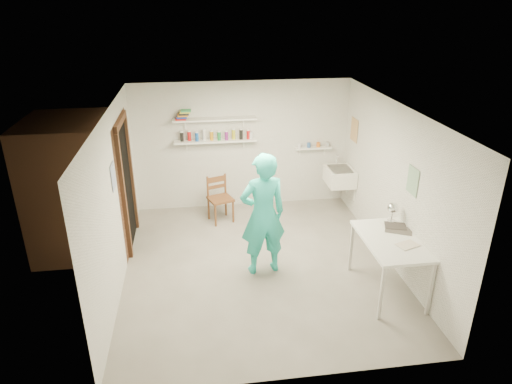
{
  "coord_description": "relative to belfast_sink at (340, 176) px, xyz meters",
  "views": [
    {
      "loc": [
        -0.88,
        -5.86,
        3.8
      ],
      "look_at": [
        0.0,
        0.4,
        1.05
      ],
      "focal_mm": 32.0,
      "sensor_mm": 36.0,
      "label": 1
    }
  ],
  "objects": [
    {
      "name": "door_jamb_far",
      "position": [
        -3.72,
        -0.15,
        0.3
      ],
      "size": [
        0.06,
        0.1,
        2.0
      ],
      "primitive_type": "cube",
      "color": "brown",
      "rests_on": "ground"
    },
    {
      "name": "poster_left",
      "position": [
        -3.74,
        -1.65,
        0.85
      ],
      "size": [
        0.01,
        0.28,
        0.36
      ],
      "primitive_type": "cube",
      "color": "#334C7F",
      "rests_on": "wall_left"
    },
    {
      "name": "wall_clock",
      "position": [
        -1.69,
        -1.61,
        0.53
      ],
      "size": [
        0.33,
        0.09,
        0.33
      ],
      "primitive_type": "cylinder",
      "rotation": [
        1.57,
        0.0,
        0.16
      ],
      "color": "#EDEEA2",
      "rests_on": "man"
    },
    {
      "name": "wall_right",
      "position": [
        0.26,
        -1.7,
        0.5
      ],
      "size": [
        0.02,
        4.5,
        2.4
      ],
      "primitive_type": "cube",
      "color": "silver",
      "rests_on": "ground"
    },
    {
      "name": "poster_right_b",
      "position": [
        0.24,
        -2.25,
        0.8
      ],
      "size": [
        0.01,
        0.3,
        0.38
      ],
      "primitive_type": "cube",
      "color": "#3F724C",
      "rests_on": "wall_right"
    },
    {
      "name": "wooden_chair",
      "position": [
        -2.23,
        -0.11,
        -0.27
      ],
      "size": [
        0.51,
        0.49,
        0.86
      ],
      "primitive_type": "cube",
      "rotation": [
        0.0,
        0.0,
        0.34
      ],
      "color": "brown",
      "rests_on": "ground"
    },
    {
      "name": "work_table",
      "position": [
        -0.11,
        -2.57,
        -0.29
      ],
      "size": [
        0.73,
        1.22,
        0.81
      ],
      "primitive_type": "cube",
      "color": "white",
      "rests_on": "ground"
    },
    {
      "name": "wall_left",
      "position": [
        -3.76,
        -1.7,
        0.5
      ],
      "size": [
        0.02,
        4.5,
        2.4
      ],
      "primitive_type": "cube",
      "color": "silver",
      "rests_on": "ground"
    },
    {
      "name": "shelf_lower",
      "position": [
        -2.25,
        0.43,
        0.65
      ],
      "size": [
        1.5,
        0.22,
        0.03
      ],
      "primitive_type": "cube",
      "color": "white",
      "rests_on": "wall_back"
    },
    {
      "name": "spray_cans",
      "position": [
        -2.25,
        0.43,
        0.75
      ],
      "size": [
        1.32,
        0.06,
        0.17
      ],
      "color": "black",
      "rests_on": "shelf_lower"
    },
    {
      "name": "ceiling",
      "position": [
        -1.75,
        -1.7,
        1.71
      ],
      "size": [
        4.0,
        4.5,
        0.02
      ],
      "primitive_type": "cube",
      "color": "silver",
      "rests_on": "wall_back"
    },
    {
      "name": "door_jamb_near",
      "position": [
        -3.72,
        -1.15,
        0.3
      ],
      "size": [
        0.06,
        0.1,
        2.0
      ],
      "primitive_type": "cube",
      "color": "brown",
      "rests_on": "ground"
    },
    {
      "name": "man",
      "position": [
        -1.72,
        -1.82,
        0.22
      ],
      "size": [
        0.73,
        0.54,
        1.84
      ],
      "primitive_type": "imported",
      "rotation": [
        0.0,
        0.0,
        3.3
      ],
      "color": "#27C3B2",
      "rests_on": "ground"
    },
    {
      "name": "book_stack",
      "position": [
        -2.8,
        0.43,
        1.15
      ],
      "size": [
        0.28,
        0.14,
        0.17
      ],
      "color": "red",
      "rests_on": "shelf_upper"
    },
    {
      "name": "floor",
      "position": [
        -1.75,
        -1.7,
        -0.71
      ],
      "size": [
        4.0,
        4.5,
        0.02
      ],
      "primitive_type": "cube",
      "color": "slate",
      "rests_on": "ground"
    },
    {
      "name": "wall_back",
      "position": [
        -1.75,
        0.56,
        0.5
      ],
      "size": [
        4.0,
        0.02,
        2.4
      ],
      "primitive_type": "cube",
      "color": "silver",
      "rests_on": "ground"
    },
    {
      "name": "doorway_recess",
      "position": [
        -3.74,
        -0.65,
        0.3
      ],
      "size": [
        0.02,
        0.9,
        2.0
      ],
      "primitive_type": "cube",
      "color": "black",
      "rests_on": "wall_left"
    },
    {
      "name": "door_lintel",
      "position": [
        -3.72,
        -0.65,
        1.35
      ],
      "size": [
        0.06,
        1.05,
        0.1
      ],
      "primitive_type": "cube",
      "color": "brown",
      "rests_on": "wall_left"
    },
    {
      "name": "shelf_upper",
      "position": [
        -2.25,
        0.43,
        1.05
      ],
      "size": [
        1.5,
        0.22,
        0.03
      ],
      "primitive_type": "cube",
      "color": "white",
      "rests_on": "wall_back"
    },
    {
      "name": "belfast_sink",
      "position": [
        0.0,
        0.0,
        0.0
      ],
      "size": [
        0.48,
        0.6,
        0.3
      ],
      "primitive_type": "cube",
      "color": "white",
      "rests_on": "wall_right"
    },
    {
      "name": "ledge_shelf",
      "position": [
        -0.4,
        0.47,
        0.42
      ],
      "size": [
        0.7,
        0.14,
        0.03
      ],
      "primitive_type": "cube",
      "color": "white",
      "rests_on": "wall_back"
    },
    {
      "name": "corridor_box",
      "position": [
        -4.45,
        -0.65,
        0.35
      ],
      "size": [
        1.4,
        1.5,
        2.1
      ],
      "primitive_type": "cube",
      "color": "brown",
      "rests_on": "ground"
    },
    {
      "name": "poster_right_a",
      "position": [
        0.24,
        0.1,
        0.85
      ],
      "size": [
        0.01,
        0.34,
        0.42
      ],
      "primitive_type": "cube",
      "color": "#995933",
      "rests_on": "wall_right"
    },
    {
      "name": "ledge_pots",
      "position": [
        -0.4,
        0.47,
        0.48
      ],
      "size": [
        0.48,
        0.07,
        0.09
      ],
      "color": "silver",
      "rests_on": "ledge_shelf"
    },
    {
      "name": "desk_lamp",
      "position": [
        0.09,
        -2.08,
        0.33
      ],
      "size": [
        0.15,
        0.15,
        0.15
      ],
      "primitive_type": "sphere",
      "color": "silver",
      "rests_on": "work_table"
    },
    {
      "name": "wall_front",
      "position": [
        -1.75,
        -3.96,
        0.5
      ],
      "size": [
        4.0,
        0.02,
        2.4
      ],
      "primitive_type": "cube",
      "color": "silver",
      "rests_on": "ground"
    },
    {
      "name": "papers",
      "position": [
        -0.11,
        -2.57,
        0.12
      ],
      "size": [
        0.3,
        0.22,
        0.02
      ],
      "color": "silver",
      "rests_on": "work_table"
    }
  ]
}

